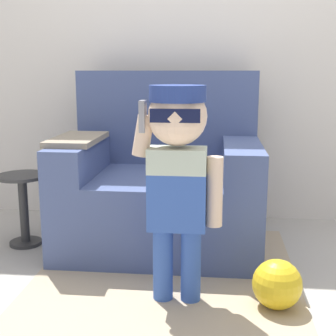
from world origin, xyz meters
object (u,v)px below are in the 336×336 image
Objects in this scene: person_child at (178,161)px; toy_ball at (277,284)px; armchair at (162,183)px; side_table at (23,202)px.

person_child is 4.42× the size of toy_ball.
toy_ball is at bearing -52.75° from armchair.
person_child is at bearing -78.23° from armchair.
armchair is at bearing 11.75° from side_table.
person_child is at bearing 176.52° from toy_ball.
armchair is 5.29× the size of toy_ball.
armchair is 1.00m from toy_ball.
armchair is 0.81m from side_table.
side_table is (-0.79, -0.16, -0.10)m from armchair.
armchair is 0.81m from person_child.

